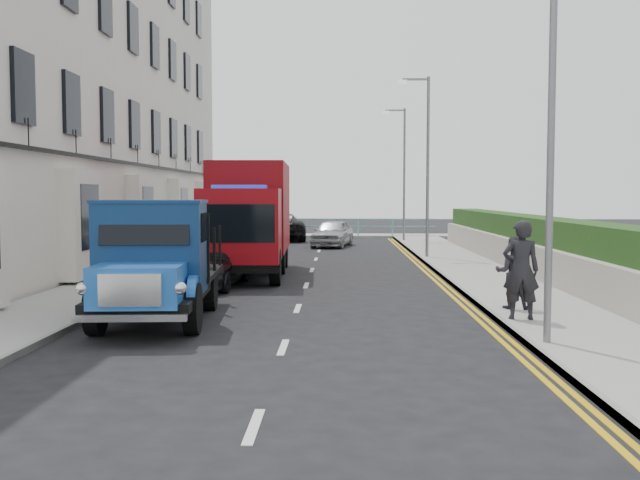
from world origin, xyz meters
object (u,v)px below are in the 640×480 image
(lamp_mid, at_px, (425,156))
(pedestrian_east_near, at_px, (521,270))
(parked_car_front, at_px, (211,261))
(lamp_near, at_px, (544,101))
(red_lorry, at_px, (249,215))
(lamp_far, at_px, (402,166))
(bedford_lorry, at_px, (153,270))

(lamp_mid, xyz_separation_m, pedestrian_east_near, (0.22, -13.88, -2.92))
(parked_car_front, height_order, pedestrian_east_near, pedestrian_east_near)
(parked_car_front, bearing_deg, lamp_near, -44.71)
(red_lorry, distance_m, parked_car_front, 3.19)
(lamp_far, relative_size, bedford_lorry, 1.36)
(lamp_mid, xyz_separation_m, red_lorry, (-6.09, -5.39, -2.13))
(lamp_near, bearing_deg, bedford_lorry, 165.07)
(pedestrian_east_near, bearing_deg, lamp_mid, -83.82)
(lamp_far, height_order, bedford_lorry, lamp_far)
(lamp_mid, height_order, lamp_far, same)
(bedford_lorry, distance_m, parked_car_front, 5.93)
(bedford_lorry, relative_size, pedestrian_east_near, 2.69)
(bedford_lorry, height_order, parked_car_front, bedford_lorry)
(lamp_mid, distance_m, bedford_lorry, 16.00)
(lamp_mid, height_order, pedestrian_east_near, lamp_mid)
(lamp_mid, xyz_separation_m, lamp_far, (0.00, 10.00, 0.00))
(red_lorry, bearing_deg, bedford_lorry, -96.55)
(lamp_near, height_order, pedestrian_east_near, lamp_near)
(red_lorry, xyz_separation_m, parked_car_front, (-0.69, -2.88, -1.18))
(lamp_far, distance_m, parked_car_front, 19.77)
(red_lorry, xyz_separation_m, pedestrian_east_near, (6.31, -8.49, -0.79))
(lamp_mid, relative_size, lamp_far, 1.00)
(lamp_mid, bearing_deg, red_lorry, -138.51)
(lamp_far, xyz_separation_m, parked_car_front, (-6.78, -18.27, -3.31))
(bedford_lorry, distance_m, pedestrian_east_near, 7.03)
(parked_car_front, distance_m, pedestrian_east_near, 8.98)
(lamp_mid, height_order, red_lorry, lamp_mid)
(pedestrian_east_near, bearing_deg, parked_car_front, -33.44)
(lamp_near, height_order, lamp_mid, same)
(lamp_mid, relative_size, red_lorry, 1.03)
(lamp_far, relative_size, parked_car_front, 1.73)
(lamp_near, xyz_separation_m, red_lorry, (-6.09, 10.61, -2.13))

